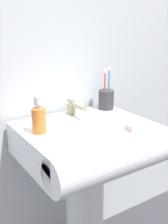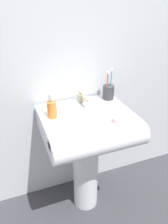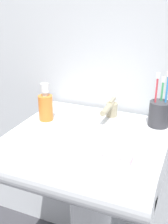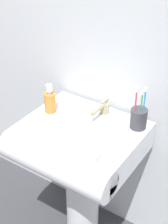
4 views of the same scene
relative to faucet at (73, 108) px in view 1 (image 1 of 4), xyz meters
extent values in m
cube|color=silver|center=(-0.03, 0.12, 0.39)|extent=(5.00, 0.05, 2.40)
cylinder|color=white|center=(-0.03, -0.14, -0.49)|extent=(0.18, 0.18, 0.63)
cube|color=white|center=(-0.03, -0.14, -0.11)|extent=(0.54, 0.42, 0.14)
cylinder|color=white|center=(-0.03, -0.35, -0.11)|extent=(0.54, 0.14, 0.14)
cylinder|color=tan|center=(0.00, 0.02, -0.01)|extent=(0.05, 0.05, 0.05)
cylinder|color=tan|center=(0.00, -0.04, 0.02)|extent=(0.02, 0.12, 0.02)
cube|color=tan|center=(0.00, 0.02, 0.03)|extent=(0.01, 0.06, 0.01)
cylinder|color=#38383D|center=(0.19, 0.00, 0.01)|extent=(0.08, 0.08, 0.10)
cylinder|color=#D83F4C|center=(0.17, -0.01, 0.06)|extent=(0.01, 0.01, 0.17)
cube|color=white|center=(0.17, -0.01, 0.16)|extent=(0.01, 0.01, 0.02)
cylinder|color=#338CD8|center=(0.21, 0.00, 0.07)|extent=(0.01, 0.01, 0.18)
cube|color=white|center=(0.21, 0.00, 0.16)|extent=(0.01, 0.01, 0.02)
cylinder|color=#3FB266|center=(0.19, 0.01, 0.05)|extent=(0.01, 0.01, 0.15)
cube|color=white|center=(0.19, 0.01, 0.14)|extent=(0.01, 0.01, 0.02)
cylinder|color=orange|center=(-0.23, -0.12, 0.01)|extent=(0.06, 0.06, 0.10)
cylinder|color=silver|center=(-0.23, -0.12, 0.07)|extent=(0.02, 0.02, 0.01)
cylinder|color=silver|center=(-0.23, -0.12, 0.09)|extent=(0.03, 0.03, 0.03)
cube|color=silver|center=(0.12, -0.30, -0.03)|extent=(0.09, 0.04, 0.02)
camera|label=1|loc=(-0.64, -1.07, 0.37)|focal=45.00mm
camera|label=2|loc=(-0.45, -1.21, 0.59)|focal=35.00mm
camera|label=3|loc=(0.30, -0.99, 0.42)|focal=45.00mm
camera|label=4|loc=(0.69, -1.20, 0.88)|focal=55.00mm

